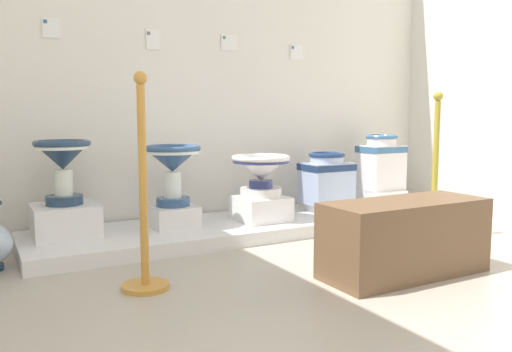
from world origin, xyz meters
name	(u,v)px	position (x,y,z in m)	size (l,w,h in m)	color
ground_plane	(424,302)	(1.93, 0.84, -0.01)	(5.86, 5.68, 0.02)	#B2A899
wall_back	(227,37)	(1.93, 2.91, 1.45)	(4.06, 0.06, 2.90)	white
display_platform	(254,225)	(1.93, 2.46, 0.05)	(3.18, 0.79, 0.09)	white
plinth_block_squat_floral	(65,220)	(0.64, 2.56, 0.19)	(0.39, 0.37, 0.20)	white
antique_toilet_squat_floral	(63,159)	(0.64, 2.56, 0.58)	(0.34, 0.34, 0.40)	navy
plinth_block_leftmost	(173,216)	(1.32, 2.49, 0.16)	(0.30, 0.30, 0.14)	white
antique_toilet_leftmost	(172,162)	(1.32, 2.49, 0.54)	(0.38, 0.38, 0.41)	#335483
plinth_block_tall_cobalt	(261,208)	(1.95, 2.40, 0.18)	(0.34, 0.36, 0.17)	white
antique_toilet_tall_cobalt	(261,170)	(1.95, 2.40, 0.46)	(0.42, 0.42, 0.30)	white
plinth_block_slender_white	(326,207)	(2.59, 2.47, 0.12)	(0.28, 0.31, 0.06)	white
antique_toilet_slender_white	(326,177)	(2.59, 2.47, 0.36)	(0.37, 0.29, 0.40)	#AABCE2
plinth_block_broad_patterned	(380,197)	(3.17, 2.50, 0.16)	(0.33, 0.32, 0.13)	white
antique_toilet_broad_patterned	(381,161)	(3.17, 2.50, 0.46)	(0.34, 0.28, 0.47)	white
info_placard_first	(51,28)	(0.65, 2.87, 1.41)	(0.11, 0.01, 0.13)	white
info_placard_second	(153,39)	(1.33, 2.87, 1.39)	(0.10, 0.01, 0.14)	white
info_placard_third	(229,43)	(1.93, 2.87, 1.40)	(0.13, 0.01, 0.12)	white
info_placard_fourth	(296,52)	(2.56, 2.87, 1.37)	(0.12, 0.01, 0.12)	white
stanchion_post_near_left	(144,220)	(0.86, 1.61, 0.34)	(0.23, 0.23, 1.05)	gold
stanchion_post_near_right	(434,193)	(2.92, 1.68, 0.32)	(0.24, 0.24, 1.01)	gold
museum_bench	(405,238)	(2.13, 1.17, 0.20)	(0.92, 0.36, 0.40)	brown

